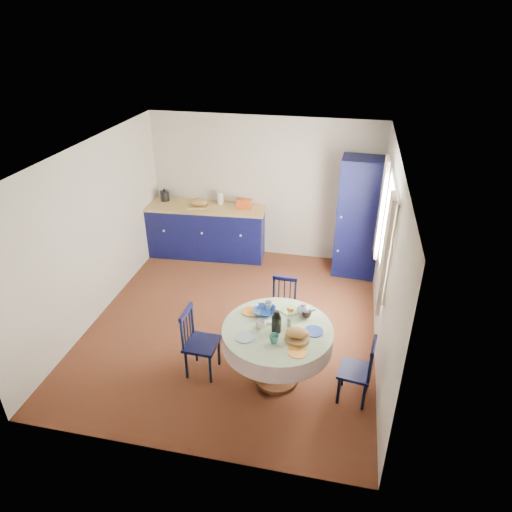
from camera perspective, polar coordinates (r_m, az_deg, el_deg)
The scene contains 17 objects.
floor at distance 6.70m, azimuth -2.82°, elevation -8.35°, with size 4.50×4.50×0.00m, color black.
ceiling at distance 5.57m, azimuth -3.44°, elevation 12.66°, with size 4.50×4.50×0.00m, color white.
wall_back at distance 8.04m, azimuth 1.00°, elevation 8.44°, with size 4.00×0.02×2.50m, color beige.
wall_left at distance 6.79m, azimuth -19.67°, elevation 2.72°, with size 0.02×4.50×2.50m, color beige.
wall_right at distance 5.89m, azimuth 16.07°, elevation -0.73°, with size 0.02×4.50×2.50m, color beige.
window at distance 6.03m, azimuth 15.86°, elevation 2.96°, with size 0.10×1.74×1.45m.
kitchen_counter at distance 8.32m, azimuth -6.23°, elevation 3.29°, with size 2.18×0.81×1.20m.
pantry_cabinet at distance 7.64m, azimuth 12.75°, elevation 4.61°, with size 0.73×0.54×2.01m.
dining_table at distance 5.39m, azimuth 2.78°, elevation -10.10°, with size 1.29×1.29×1.06m.
chair_left at distance 5.68m, azimuth -7.17°, elevation -10.59°, with size 0.40×0.42×0.90m.
chair_far at distance 6.30m, azimuth 3.32°, elevation -6.36°, with size 0.38×0.37×0.83m.
chair_right at distance 5.44m, azimuth 12.68°, elevation -13.73°, with size 0.41×0.42×0.84m.
mug_a at distance 5.30m, azimuth 0.63°, elevation -8.52°, with size 0.12×0.12×0.09m, color silver.
mug_b at distance 5.09m, azimuth 2.25°, elevation -10.32°, with size 0.11×0.11×0.10m, color #2E7469.
mug_c at distance 5.50m, azimuth 6.31°, elevation -7.18°, with size 0.12×0.12×0.09m, color black.
mug_d at distance 5.60m, azimuth 1.52°, elevation -6.20°, with size 0.11×0.11×0.10m, color silver.
cobalt_bowl at distance 5.53m, azimuth 1.09°, elevation -6.91°, with size 0.27×0.27×0.07m, color navy.
Camera 1 is at (1.42, -5.16, 4.03)m, focal length 32.00 mm.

